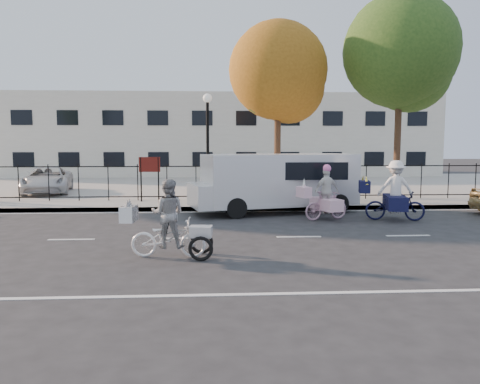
{
  "coord_description": "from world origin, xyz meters",
  "views": [
    {
      "loc": [
        0.71,
        -12.23,
        2.51
      ],
      "look_at": [
        1.49,
        1.2,
        1.1
      ],
      "focal_mm": 35.0,
      "sensor_mm": 36.0,
      "label": 1
    }
  ],
  "objects": [
    {
      "name": "bull_bike",
      "position": [
        6.58,
        2.51,
        0.78
      ],
      "size": [
        2.16,
        1.51,
        1.96
      ],
      "rotation": [
        0.0,
        0.0,
        1.35
      ],
      "color": "black",
      "rests_on": "ground"
    },
    {
      "name": "street_sign",
      "position": [
        -1.85,
        6.8,
        1.42
      ],
      "size": [
        0.85,
        0.06,
        1.8
      ],
      "color": "black",
      "rests_on": "sidewalk"
    },
    {
      "name": "parking_lot",
      "position": [
        0.0,
        15.0,
        0.07
      ],
      "size": [
        60.0,
        15.6,
        0.15
      ],
      "primitive_type": "cube",
      "color": "#A8A399",
      "rests_on": "ground"
    },
    {
      "name": "iron_fence",
      "position": [
        0.0,
        7.2,
        0.9
      ],
      "size": [
        58.0,
        0.06,
        1.5
      ],
      "primitive_type": null,
      "color": "black",
      "rests_on": "sidewalk"
    },
    {
      "name": "lamppost",
      "position": [
        0.5,
        6.8,
        3.11
      ],
      "size": [
        0.36,
        0.36,
        4.33
      ],
      "color": "black",
      "rests_on": "sidewalk"
    },
    {
      "name": "white_van",
      "position": [
        3.0,
        4.5,
        1.17
      ],
      "size": [
        6.32,
        3.25,
        2.11
      ],
      "rotation": [
        0.0,
        0.0,
        0.24
      ],
      "color": "white",
      "rests_on": "ground"
    },
    {
      "name": "tree_east",
      "position": [
        8.68,
        7.36,
        6.1
      ],
      "size": [
        4.75,
        4.75,
        8.71
      ],
      "color": "#442D1D",
      "rests_on": "ground"
    },
    {
      "name": "sidewalk",
      "position": [
        0.0,
        6.1,
        0.07
      ],
      "size": [
        60.0,
        2.2,
        0.15
      ],
      "primitive_type": "cube",
      "color": "#A8A399",
      "rests_on": "ground"
    },
    {
      "name": "zebra_trike",
      "position": [
        -0.28,
        -2.02,
        0.67
      ],
      "size": [
        2.02,
        0.84,
        1.73
      ],
      "rotation": [
        0.0,
        0.0,
        1.48
      ],
      "color": "white",
      "rests_on": "ground"
    },
    {
      "name": "curb",
      "position": [
        0.0,
        5.05,
        0.07
      ],
      "size": [
        60.0,
        0.1,
        0.15
      ],
      "primitive_type": "cube",
      "color": "#A8A399",
      "rests_on": "ground"
    },
    {
      "name": "road_markings",
      "position": [
        0.0,
        0.0,
        0.01
      ],
      "size": [
        60.0,
        9.52,
        0.01
      ],
      "primitive_type": null,
      "color": "silver",
      "rests_on": "ground"
    },
    {
      "name": "lot_car_c",
      "position": [
        1.93,
        10.15,
        0.82
      ],
      "size": [
        2.68,
        4.28,
        1.33
      ],
      "primitive_type": "imported",
      "rotation": [
        0.0,
        0.0,
        0.34
      ],
      "color": "#4D4E55",
      "rests_on": "parking_lot"
    },
    {
      "name": "unicorn_bike",
      "position": [
        4.38,
        2.74,
        0.67
      ],
      "size": [
        1.85,
        1.34,
        1.83
      ],
      "rotation": [
        0.0,
        0.0,
        1.92
      ],
      "color": "#CF9DB3",
      "rests_on": "ground"
    },
    {
      "name": "lot_car_b",
      "position": [
        -7.18,
        10.46,
        0.77
      ],
      "size": [
        2.93,
        4.77,
        1.23
      ],
      "primitive_type": "imported",
      "rotation": [
        0.0,
        0.0,
        0.21
      ],
      "color": "silver",
      "rests_on": "parking_lot"
    },
    {
      "name": "building",
      "position": [
        0.0,
        25.0,
        3.0
      ],
      "size": [
        34.0,
        10.0,
        6.0
      ],
      "primitive_type": "cube",
      "color": "silver",
      "rests_on": "ground"
    },
    {
      "name": "lot_car_d",
      "position": [
        2.27,
        9.86,
        0.74
      ],
      "size": [
        1.47,
        3.52,
        1.19
      ],
      "primitive_type": "imported",
      "rotation": [
        0.0,
        0.0,
        0.02
      ],
      "color": "#A4A4AB",
      "rests_on": "parking_lot"
    },
    {
      "name": "tree_mid",
      "position": [
        3.63,
        7.94,
        5.37
      ],
      "size": [
        4.18,
        4.18,
        7.66
      ],
      "color": "#442D1D",
      "rests_on": "ground"
    },
    {
      "name": "ground",
      "position": [
        0.0,
        0.0,
        0.0
      ],
      "size": [
        120.0,
        120.0,
        0.0
      ],
      "primitive_type": "plane",
      "color": "#333334"
    }
  ]
}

